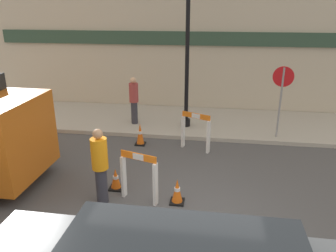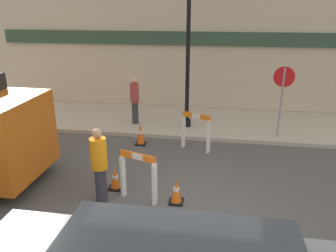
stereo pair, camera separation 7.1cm
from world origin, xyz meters
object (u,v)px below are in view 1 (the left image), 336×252
(streetlamp_post, at_px, (188,16))
(person_worker, at_px, (100,164))
(person_pedestrian, at_px, (134,99))
(stop_sign, at_px, (282,91))

(streetlamp_post, bearing_deg, person_worker, -105.87)
(streetlamp_post, height_order, person_pedestrian, streetlamp_post)
(streetlamp_post, distance_m, person_pedestrian, 3.20)
(person_pedestrian, bearing_deg, streetlamp_post, -146.58)
(streetlamp_post, height_order, stop_sign, streetlamp_post)
(person_worker, height_order, person_pedestrian, person_pedestrian)
(streetlamp_post, bearing_deg, stop_sign, -11.57)
(stop_sign, bearing_deg, person_pedestrian, 3.81)
(person_worker, bearing_deg, stop_sign, -12.53)
(streetlamp_post, relative_size, person_pedestrian, 3.45)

